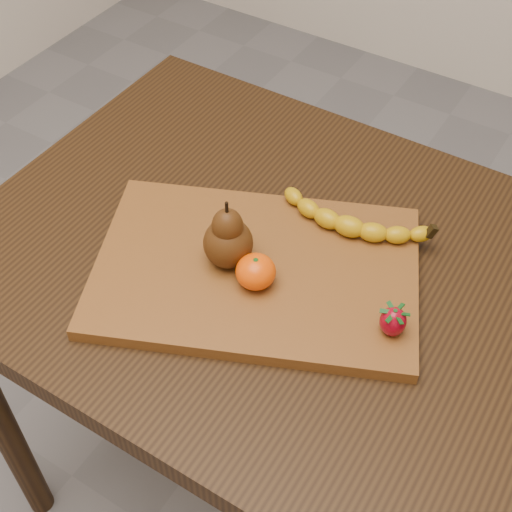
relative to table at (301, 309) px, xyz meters
The scene contains 7 objects.
ground 0.66m from the table, ahead, with size 3.50×3.50×0.00m, color slate.
table is the anchor object (origin of this frame).
cutting_board 0.13m from the table, 134.18° to the right, with size 0.45×0.30×0.02m, color brown.
banana 0.15m from the table, 66.94° to the left, with size 0.20×0.05×0.03m, color #C99B09, non-canonical shape.
pear 0.20m from the table, 144.59° to the right, with size 0.07×0.07×0.11m, color #46250B, non-canonical shape.
mandarin 0.17m from the table, 113.18° to the right, with size 0.06×0.06×0.05m, color #FF4E02.
strawberry 0.22m from the table, 19.51° to the right, with size 0.03×0.03×0.04m, color #9C0417, non-canonical shape.
Camera 1 is at (0.30, -0.62, 1.52)m, focal length 50.00 mm.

